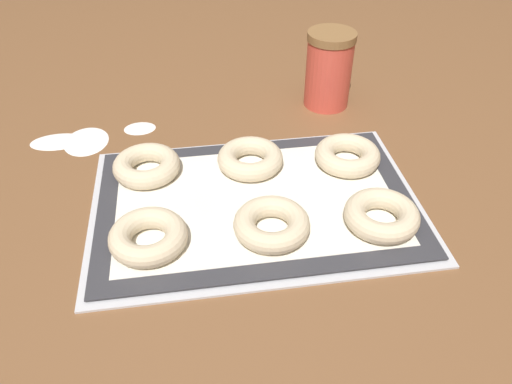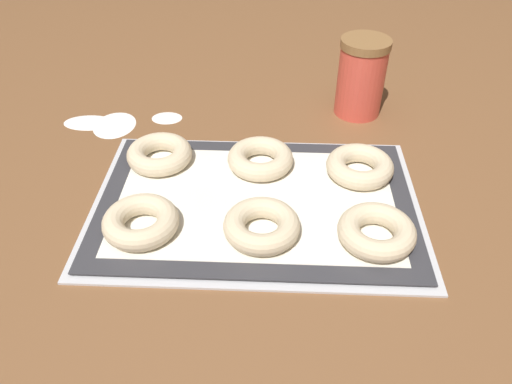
% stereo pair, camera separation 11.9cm
% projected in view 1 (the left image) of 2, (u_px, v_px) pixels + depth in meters
% --- Properties ---
extents(ground_plane, '(2.80, 2.80, 0.00)m').
position_uv_depth(ground_plane, '(261.00, 197.00, 0.84)').
color(ground_plane, brown).
extents(baking_tray, '(0.53, 0.36, 0.01)m').
position_uv_depth(baking_tray, '(256.00, 203.00, 0.82)').
color(baking_tray, silver).
rests_on(baking_tray, ground_plane).
extents(baking_mat, '(0.51, 0.34, 0.00)m').
position_uv_depth(baking_mat, '(256.00, 201.00, 0.82)').
color(baking_mat, '#333338').
rests_on(baking_mat, baking_tray).
extents(bagel_front_left, '(0.12, 0.12, 0.03)m').
position_uv_depth(bagel_front_left, '(148.00, 237.00, 0.73)').
color(bagel_front_left, beige).
rests_on(bagel_front_left, baking_mat).
extents(bagel_front_center, '(0.12, 0.12, 0.03)m').
position_uv_depth(bagel_front_center, '(272.00, 224.00, 0.75)').
color(bagel_front_center, beige).
rests_on(bagel_front_center, baking_mat).
extents(bagel_front_right, '(0.12, 0.12, 0.03)m').
position_uv_depth(bagel_front_right, '(382.00, 215.00, 0.76)').
color(bagel_front_right, beige).
rests_on(bagel_front_right, baking_mat).
extents(bagel_back_left, '(0.12, 0.12, 0.03)m').
position_uv_depth(bagel_back_left, '(147.00, 166.00, 0.86)').
color(bagel_back_left, beige).
rests_on(bagel_back_left, baking_mat).
extents(bagel_back_center, '(0.12, 0.12, 0.03)m').
position_uv_depth(bagel_back_center, '(250.00, 159.00, 0.88)').
color(bagel_back_center, beige).
rests_on(bagel_back_center, baking_mat).
extents(bagel_back_right, '(0.12, 0.12, 0.03)m').
position_uv_depth(bagel_back_right, '(347.00, 155.00, 0.88)').
color(bagel_back_right, beige).
rests_on(bagel_back_right, baking_mat).
extents(flour_canister, '(0.10, 0.10, 0.16)m').
position_uv_depth(flour_canister, '(329.00, 69.00, 1.03)').
color(flour_canister, '#DB4C3D').
rests_on(flour_canister, ground_plane).
extents(flour_patch_near, '(0.08, 0.10, 0.00)m').
position_uv_depth(flour_patch_near, '(86.00, 141.00, 0.97)').
color(flour_patch_near, white).
rests_on(flour_patch_near, ground_plane).
extents(flour_patch_far, '(0.06, 0.05, 0.00)m').
position_uv_depth(flour_patch_far, '(140.00, 128.00, 1.00)').
color(flour_patch_far, white).
rests_on(flour_patch_far, ground_plane).
extents(flour_patch_side, '(0.10, 0.06, 0.00)m').
position_uv_depth(flour_patch_side, '(58.00, 141.00, 0.97)').
color(flour_patch_side, white).
rests_on(flour_patch_side, ground_plane).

